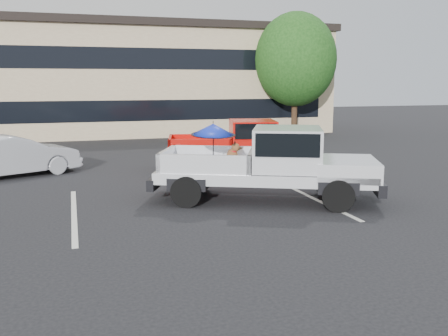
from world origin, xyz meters
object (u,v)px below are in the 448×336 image
(silver_sedan, at_px, (14,156))
(silver_pickup, at_px, (278,160))
(tree_back, at_px, (205,61))
(red_pickup, at_px, (248,143))
(tree_right, at_px, (296,60))

(silver_sedan, bearing_deg, silver_pickup, -153.82)
(tree_back, height_order, silver_sedan, tree_back)
(tree_back, relative_size, red_pickup, 1.31)
(tree_back, relative_size, silver_pickup, 1.19)
(tree_back, bearing_deg, tree_right, -69.44)
(tree_right, xyz_separation_m, tree_back, (-3.00, 8.00, 0.20))
(red_pickup, height_order, silver_sedan, red_pickup)
(silver_pickup, bearing_deg, tree_right, 87.64)
(tree_right, bearing_deg, tree_back, 110.56)
(tree_right, xyz_separation_m, silver_pickup, (-7.02, -14.14, -3.16))
(tree_right, relative_size, silver_pickup, 1.13)
(tree_back, bearing_deg, red_pickup, -100.24)
(silver_pickup, height_order, red_pickup, silver_pickup)
(tree_right, distance_m, silver_sedan, 16.58)
(silver_pickup, relative_size, silver_sedan, 1.49)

